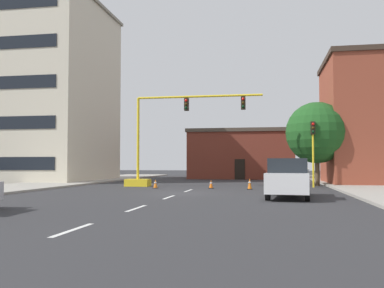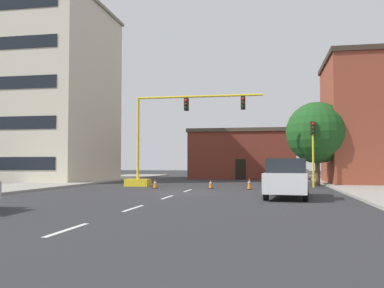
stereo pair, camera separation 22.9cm
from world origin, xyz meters
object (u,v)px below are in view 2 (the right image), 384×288
object	(u,v)px
pickup_truck_white	(287,179)
traffic_cone_roadside_b	(211,184)
traffic_light_pole_right	(313,139)
traffic_cone_roadside_c	(155,184)
traffic_signal_gantry	(156,156)
tree_right_mid	(317,133)
traffic_cone_roadside_a	(249,184)

from	to	relation	value
pickup_truck_white	traffic_cone_roadside_b	bearing A→B (deg)	123.72
traffic_light_pole_right	traffic_cone_roadside_c	xyz separation A→B (m)	(-11.01, -3.10, -3.22)
traffic_signal_gantry	traffic_cone_roadside_c	bearing A→B (deg)	-75.18
traffic_signal_gantry	tree_right_mid	xyz separation A→B (m)	(12.16, 3.20, 1.82)
traffic_signal_gantry	traffic_cone_roadside_a	xyz separation A→B (m)	(7.16, -2.39, -1.95)
traffic_signal_gantry	traffic_cone_roadside_a	bearing A→B (deg)	-18.44
traffic_cone_roadside_c	traffic_cone_roadside_a	bearing A→B (deg)	-0.73
pickup_truck_white	traffic_cone_roadside_b	distance (m)	8.97
traffic_signal_gantry	traffic_light_pole_right	size ratio (longest dim) A/B	2.15
tree_right_mid	traffic_cone_roadside_b	distance (m)	9.94
tree_right_mid	traffic_cone_roadside_b	size ratio (longest dim) A/B	10.91
traffic_light_pole_right	tree_right_mid	xyz separation A→B (m)	(0.54, 2.41, 0.61)
traffic_signal_gantry	traffic_light_pole_right	bearing A→B (deg)	3.90
traffic_cone_roadside_b	tree_right_mid	bearing A→B (deg)	32.91
traffic_signal_gantry	tree_right_mid	world-z (taller)	traffic_signal_gantry
tree_right_mid	pickup_truck_white	bearing A→B (deg)	-102.38
traffic_light_pole_right	tree_right_mid	bearing A→B (deg)	77.47
tree_right_mid	traffic_cone_roadside_c	distance (m)	13.36
pickup_truck_white	traffic_cone_roadside_c	size ratio (longest dim) A/B	8.82
traffic_signal_gantry	traffic_cone_roadside_b	xyz separation A→B (m)	(4.46, -1.78, -2.03)
tree_right_mid	traffic_cone_roadside_b	world-z (taller)	tree_right_mid
tree_right_mid	traffic_cone_roadside_a	bearing A→B (deg)	-131.79
traffic_signal_gantry	traffic_cone_roadside_b	world-z (taller)	traffic_signal_gantry
pickup_truck_white	traffic_cone_roadside_a	bearing A→B (deg)	108.37
tree_right_mid	traffic_cone_roadside_a	distance (m)	8.39
traffic_cone_roadside_b	pickup_truck_white	bearing A→B (deg)	-56.28
traffic_signal_gantry	traffic_cone_roadside_a	world-z (taller)	traffic_signal_gantry
traffic_cone_roadside_a	traffic_cone_roadside_c	xyz separation A→B (m)	(-6.55, 0.08, -0.06)
traffic_signal_gantry	traffic_light_pole_right	distance (m)	11.71
traffic_cone_roadside_b	traffic_cone_roadside_c	distance (m)	3.89
tree_right_mid	pickup_truck_white	world-z (taller)	tree_right_mid
traffic_cone_roadside_a	traffic_cone_roadside_b	xyz separation A→B (m)	(-2.70, 0.61, -0.08)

